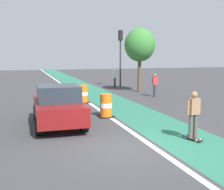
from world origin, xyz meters
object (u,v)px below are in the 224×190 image
(skateboarder_on_lane, at_px, (194,114))
(pedestrian_waiting, at_px, (155,84))
(street_tree_sidewalk, at_px, (140,45))
(traffic_barrel_mid, at_px, (83,94))
(traffic_light_corner, at_px, (121,48))
(parked_sedan_nearest, at_px, (58,106))
(pedestrian_crossing, at_px, (115,78))
(traffic_barrel_front, at_px, (106,106))

(skateboarder_on_lane, xyz_separation_m, pedestrian_waiting, (3.38, 9.70, -0.05))
(skateboarder_on_lane, xyz_separation_m, street_tree_sidewalk, (3.43, 12.54, 2.76))
(traffic_barrel_mid, relative_size, traffic_light_corner, 0.21)
(skateboarder_on_lane, xyz_separation_m, traffic_barrel_mid, (-1.95, 8.74, -0.38))
(skateboarder_on_lane, relative_size, parked_sedan_nearest, 0.41)
(parked_sedan_nearest, relative_size, pedestrian_crossing, 2.57)
(pedestrian_crossing, distance_m, pedestrian_waiting, 6.49)
(pedestrian_crossing, xyz_separation_m, street_tree_sidewalk, (0.86, -3.59, 2.80))
(traffic_barrel_front, bearing_deg, traffic_light_corner, 67.29)
(skateboarder_on_lane, height_order, parked_sedan_nearest, parked_sedan_nearest)
(traffic_barrel_mid, relative_size, pedestrian_crossing, 0.68)
(traffic_light_corner, height_order, pedestrian_waiting, traffic_light_corner)
(traffic_light_corner, distance_m, pedestrian_crossing, 2.69)
(skateboarder_on_lane, height_order, street_tree_sidewalk, street_tree_sidewalk)
(street_tree_sidewalk, bearing_deg, pedestrian_crossing, 103.44)
(traffic_barrel_front, distance_m, street_tree_sidewalk, 10.14)
(skateboarder_on_lane, bearing_deg, traffic_barrel_mid, 102.59)
(pedestrian_crossing, xyz_separation_m, pedestrian_waiting, (0.81, -6.44, 0.00))
(skateboarder_on_lane, height_order, pedestrian_crossing, skateboarder_on_lane)
(traffic_barrel_mid, relative_size, pedestrian_waiting, 0.68)
(traffic_barrel_mid, bearing_deg, pedestrian_waiting, 10.24)
(traffic_light_corner, bearing_deg, parked_sedan_nearest, -119.71)
(traffic_barrel_front, distance_m, pedestrian_crossing, 12.49)
(skateboarder_on_lane, xyz_separation_m, traffic_barrel_front, (-1.78, 4.43, -0.38))
(parked_sedan_nearest, relative_size, traffic_light_corner, 0.81)
(pedestrian_waiting, distance_m, street_tree_sidewalk, 3.99)
(skateboarder_on_lane, xyz_separation_m, pedestrian_crossing, (2.57, 16.14, -0.05))
(traffic_barrel_front, xyz_separation_m, traffic_light_corner, (4.86, 11.61, 2.97))
(parked_sedan_nearest, bearing_deg, skateboarder_on_lane, -39.53)
(skateboarder_on_lane, distance_m, pedestrian_crossing, 16.34)
(traffic_barrel_mid, xyz_separation_m, traffic_light_corner, (5.03, 7.31, 2.97))
(traffic_barrel_front, height_order, pedestrian_crossing, pedestrian_crossing)
(traffic_barrel_mid, bearing_deg, traffic_light_corner, 55.46)
(traffic_barrel_mid, distance_m, traffic_light_corner, 9.36)
(skateboarder_on_lane, height_order, traffic_barrel_front, skateboarder_on_lane)
(parked_sedan_nearest, relative_size, traffic_barrel_front, 3.80)
(pedestrian_waiting, xyz_separation_m, street_tree_sidewalk, (0.04, 2.84, 2.80))
(pedestrian_crossing, relative_size, street_tree_sidewalk, 0.32)
(traffic_light_corner, bearing_deg, pedestrian_crossing, 170.21)
(skateboarder_on_lane, relative_size, street_tree_sidewalk, 0.34)
(pedestrian_crossing, bearing_deg, traffic_barrel_mid, -121.41)
(pedestrian_waiting, bearing_deg, skateboarder_on_lane, -109.22)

